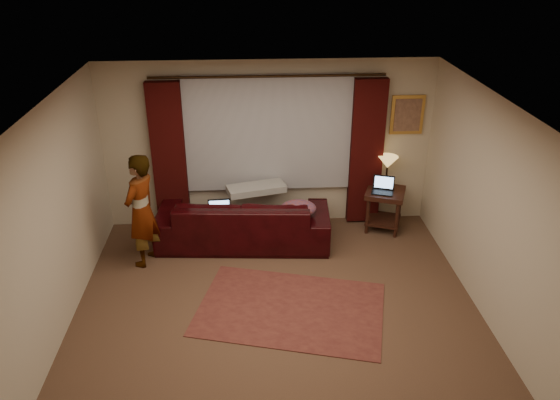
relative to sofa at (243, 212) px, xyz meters
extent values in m
cube|color=brown|center=(0.41, -1.84, -0.52)|extent=(5.00, 5.00, 0.01)
cube|color=silver|center=(0.41, -1.84, 2.09)|extent=(5.00, 5.00, 0.02)
cube|color=#C1B49A|center=(0.41, 0.66, 0.79)|extent=(5.00, 0.02, 2.60)
cube|color=#C1B49A|center=(0.41, -4.34, 0.79)|extent=(5.00, 0.02, 2.60)
cube|color=#C1B49A|center=(-2.09, -1.84, 0.79)|extent=(0.02, 5.00, 2.60)
cube|color=#C1B49A|center=(2.91, -1.84, 0.79)|extent=(0.02, 5.00, 2.60)
cube|color=#A0A1A8|center=(0.41, 0.60, 0.99)|extent=(2.50, 0.05, 1.80)
cube|color=black|center=(-1.09, 0.55, 0.67)|extent=(0.50, 0.14, 2.30)
cube|color=black|center=(1.91, 0.55, 0.67)|extent=(0.50, 0.14, 2.30)
cylinder|color=black|center=(0.41, 0.55, 1.87)|extent=(0.04, 0.04, 3.40)
cube|color=#C48E3D|center=(2.51, 0.63, 1.24)|extent=(0.50, 0.04, 0.60)
imported|color=black|center=(0.00, 0.00, 0.00)|extent=(2.61, 1.28, 1.02)
cube|color=#969590|center=(0.20, 0.27, 0.51)|extent=(0.93, 0.56, 0.10)
ellipsoid|color=brown|center=(0.80, -0.19, 0.11)|extent=(0.61, 0.52, 0.22)
cube|color=brown|center=(0.57, -1.69, -0.51)|extent=(2.57, 2.03, 0.01)
cube|color=black|center=(2.19, 0.28, -0.18)|extent=(0.73, 0.73, 0.66)
imported|color=#969590|center=(-1.38, -0.47, 0.30)|extent=(0.63, 0.63, 1.63)
camera|label=1|loc=(0.10, -7.17, 3.71)|focal=35.00mm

